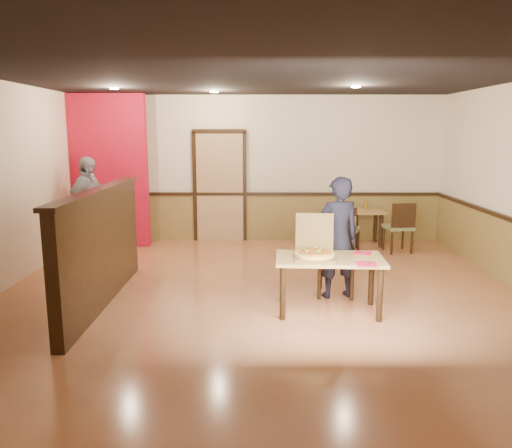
{
  "coord_description": "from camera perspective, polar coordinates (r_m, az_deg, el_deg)",
  "views": [
    {
      "loc": [
        -0.07,
        -6.19,
        2.13
      ],
      "look_at": [
        -0.09,
        0.0,
        0.97
      ],
      "focal_mm": 35.0,
      "sensor_mm": 36.0,
      "label": 1
    }
  ],
  "objects": [
    {
      "name": "main_table",
      "position": [
        5.95,
        8.39,
        -4.77
      ],
      "size": [
        1.29,
        0.78,
        0.67
      ],
      "rotation": [
        0.0,
        0.0,
        -0.05
      ],
      "color": "#AC8648",
      "rests_on": "floor"
    },
    {
      "name": "ceiling",
      "position": [
        6.23,
        0.84,
        16.77
      ],
      "size": [
        7.0,
        7.0,
        0.0
      ],
      "primitive_type": "plane",
      "rotation": [
        3.14,
        0.0,
        0.0
      ],
      "color": "black",
      "rests_on": "wall_back"
    },
    {
      "name": "passerby",
      "position": [
        9.11,
        -18.62,
        1.98
      ],
      "size": [
        0.73,
        1.08,
        1.7
      ],
      "primitive_type": "imported",
      "rotation": [
        0.0,
        0.0,
        1.22
      ],
      "color": "#94969C",
      "rests_on": "floor"
    },
    {
      "name": "diner_chair",
      "position": [
        6.66,
        9.19,
        -3.22
      ],
      "size": [
        0.58,
        0.58,
        1.02
      ],
      "rotation": [
        0.0,
        0.0,
        -0.16
      ],
      "color": "#616C3F",
      "rests_on": "floor"
    },
    {
      "name": "wall_back",
      "position": [
        9.72,
        0.58,
        6.3
      ],
      "size": [
        7.0,
        0.0,
        7.0
      ],
      "primitive_type": "plane",
      "rotation": [
        1.57,
        0.0,
        0.0
      ],
      "color": "beige",
      "rests_on": "floor"
    },
    {
      "name": "napkin_far",
      "position": [
        6.19,
        12.11,
        -3.25
      ],
      "size": [
        0.25,
        0.25,
        0.01
      ],
      "rotation": [
        0.0,
        0.0,
        -0.35
      ],
      "color": "red",
      "rests_on": "main_table"
    },
    {
      "name": "spot_b",
      "position": [
        8.75,
        -4.78,
        14.83
      ],
      "size": [
        0.14,
        0.14,
        0.02
      ],
      "primitive_type": "cylinder",
      "color": "#FFF0B2",
      "rests_on": "ceiling"
    },
    {
      "name": "spot_c",
      "position": [
        7.86,
        11.34,
        15.15
      ],
      "size": [
        0.14,
        0.14,
        0.02
      ],
      "primitive_type": "cylinder",
      "color": "#FFF0B2",
      "rests_on": "ceiling"
    },
    {
      "name": "side_chair_left",
      "position": [
        8.94,
        10.32,
        -0.38
      ],
      "size": [
        0.54,
        0.54,
        0.83
      ],
      "rotation": [
        0.0,
        0.0,
        2.74
      ],
      "color": "#616C3F",
      "rests_on": "floor"
    },
    {
      "name": "spot_a",
      "position": [
        8.32,
        -15.91,
        14.69
      ],
      "size": [
        0.14,
        0.14,
        0.02
      ],
      "primitive_type": "cylinder",
      "color": "#FFF0B2",
      "rests_on": "ceiling"
    },
    {
      "name": "pizza",
      "position": [
        5.85,
        6.72,
        -3.42
      ],
      "size": [
        0.61,
        0.61,
        0.03
      ],
      "primitive_type": "cylinder",
      "rotation": [
        0.0,
        0.0,
        -0.4
      ],
      "color": "#F0C857",
      "rests_on": "pizza_box"
    },
    {
      "name": "pizza_box",
      "position": [
        5.89,
        6.71,
        -3.19
      ],
      "size": [
        0.5,
        0.57,
        0.48
      ],
      "rotation": [
        0.0,
        0.0,
        -0.09
      ],
      "color": "brown",
      "rests_on": "main_table"
    },
    {
      "name": "red_accent_panel",
      "position": [
        9.65,
        -16.99,
        5.81
      ],
      "size": [
        1.6,
        0.2,
        2.78
      ],
      "primitive_type": "cube",
      "color": "#B60D25",
      "rests_on": "floor"
    },
    {
      "name": "booth_partition",
      "position": [
        6.45,
        -17.27,
        -2.38
      ],
      "size": [
        0.2,
        3.1,
        1.44
      ],
      "color": "black",
      "rests_on": "floor"
    },
    {
      "name": "chair_rail_back",
      "position": [
        9.72,
        0.58,
        3.46
      ],
      "size": [
        7.0,
        0.06,
        0.06
      ],
      "primitive_type": "cube",
      "color": "black",
      "rests_on": "wall_back"
    },
    {
      "name": "diner",
      "position": [
        6.46,
        9.32,
        -1.56
      ],
      "size": [
        0.65,
        0.51,
        1.57
      ],
      "primitive_type": "imported",
      "rotation": [
        0.0,
        0.0,
        3.39
      ],
      "color": "black",
      "rests_on": "floor"
    },
    {
      "name": "back_door",
      "position": [
        9.74,
        -4.15,
        4.21
      ],
      "size": [
        0.9,
        0.06,
        2.1
      ],
      "primitive_type": "cube",
      "color": "tan",
      "rests_on": "wall_back"
    },
    {
      "name": "side_chair_right",
      "position": [
        9.13,
        16.12,
        -0.14
      ],
      "size": [
        0.51,
        0.51,
        0.9
      ],
      "rotation": [
        0.0,
        0.0,
        3.29
      ],
      "color": "#616C3F",
      "rests_on": "floor"
    },
    {
      "name": "side_table",
      "position": [
        9.61,
        12.49,
        0.57
      ],
      "size": [
        0.62,
        0.62,
        0.66
      ],
      "rotation": [
        0.0,
        0.0,
        -0.0
      ],
      "color": "#AC8648",
      "rests_on": "floor"
    },
    {
      "name": "wainscot_back",
      "position": [
        9.81,
        0.57,
        0.75
      ],
      "size": [
        7.0,
        0.04,
        0.9
      ],
      "primitive_type": "cube",
      "color": "olive",
      "rests_on": "floor"
    },
    {
      "name": "napkin_near",
      "position": [
        5.7,
        12.49,
        -4.45
      ],
      "size": [
        0.23,
        0.23,
        0.01
      ],
      "rotation": [
        0.0,
        0.0,
        -0.03
      ],
      "color": "red",
      "rests_on": "main_table"
    },
    {
      "name": "floor",
      "position": [
        6.55,
        0.77,
        -8.38
      ],
      "size": [
        7.0,
        7.0,
        0.0
      ],
      "primitive_type": "plane",
      "color": "#CB7C4F",
      "rests_on": "ground"
    },
    {
      "name": "condiment",
      "position": [
        9.69,
        12.48,
        2.12
      ],
      "size": [
        0.06,
        0.06,
        0.16
      ],
      "primitive_type": "cylinder",
      "color": "#886218",
      "rests_on": "side_table"
    }
  ]
}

